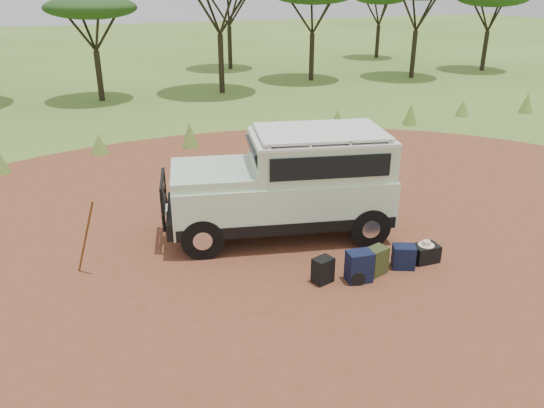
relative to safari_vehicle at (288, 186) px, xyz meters
name	(u,v)px	position (x,y,z in m)	size (l,w,h in m)	color
ground	(296,259)	(-0.34, -1.20, -1.16)	(140.00, 140.00, 0.00)	#51792B
dirt_clearing	(296,259)	(-0.34, -1.20, -1.16)	(23.00, 23.00, 0.01)	brown
grass_fringe	(194,136)	(-0.23, 7.47, -0.76)	(36.60, 1.60, 0.90)	#51792B
safari_vehicle	(288,186)	(0.00, 0.00, 0.00)	(5.23, 3.03, 2.40)	beige
walking_staff	(86,237)	(-4.36, -0.18, -0.36)	(0.04, 0.04, 1.69)	brown
backpack_black	(323,270)	(-0.26, -2.22, -0.90)	(0.38, 0.28, 0.51)	black
backpack_navy	(359,267)	(0.41, -2.44, -0.85)	(0.48, 0.34, 0.62)	#111A36
backpack_olive	(376,261)	(0.86, -2.34, -0.88)	(0.41, 0.30, 0.57)	#323E1C
duffel_navy	(404,257)	(1.50, -2.34, -0.92)	(0.43, 0.33, 0.49)	#111A36
hard_case	(425,253)	(2.07, -2.30, -0.97)	(0.53, 0.37, 0.37)	black
stuff_sack	(356,276)	(0.33, -2.48, -1.02)	(0.29, 0.29, 0.29)	black
safari_hat	(426,244)	(2.07, -2.30, -0.75)	(0.33, 0.33, 0.10)	beige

